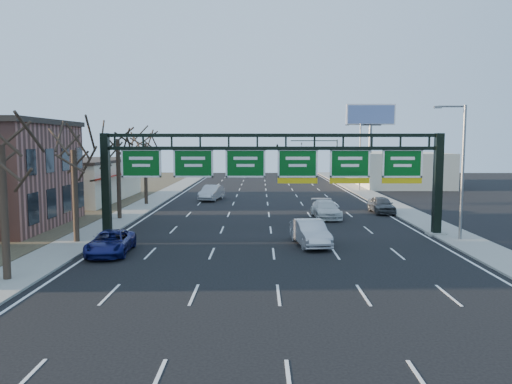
{
  "coord_description": "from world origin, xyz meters",
  "views": [
    {
      "loc": [
        -0.8,
        -27.02,
        6.58
      ],
      "look_at": [
        -1.08,
        6.68,
        3.2
      ],
      "focal_mm": 35.0,
      "sensor_mm": 36.0,
      "label": 1
    }
  ],
  "objects_px": {
    "car_silver_sedan": "(310,233)",
    "car_white_wagon": "(326,209)",
    "car_blue_suv": "(111,243)",
    "sign_gantry": "(274,170)"
  },
  "relations": [
    {
      "from": "car_blue_suv",
      "to": "car_silver_sedan",
      "type": "distance_m",
      "value": 12.3
    },
    {
      "from": "car_blue_suv",
      "to": "car_white_wagon",
      "type": "distance_m",
      "value": 20.26
    },
    {
      "from": "sign_gantry",
      "to": "car_blue_suv",
      "type": "bearing_deg",
      "value": -147.83
    },
    {
      "from": "car_silver_sedan",
      "to": "car_white_wagon",
      "type": "relative_size",
      "value": 0.93
    },
    {
      "from": "car_white_wagon",
      "to": "car_blue_suv",
      "type": "bearing_deg",
      "value": -138.69
    },
    {
      "from": "car_silver_sedan",
      "to": "car_white_wagon",
      "type": "height_order",
      "value": "car_silver_sedan"
    },
    {
      "from": "sign_gantry",
      "to": "car_white_wagon",
      "type": "xyz_separation_m",
      "value": [
        4.77,
        7.94,
        -3.87
      ]
    },
    {
      "from": "sign_gantry",
      "to": "car_silver_sedan",
      "type": "height_order",
      "value": "sign_gantry"
    },
    {
      "from": "car_blue_suv",
      "to": "car_white_wagon",
      "type": "bearing_deg",
      "value": 40.73
    },
    {
      "from": "car_silver_sedan",
      "to": "car_white_wagon",
      "type": "bearing_deg",
      "value": 68.93
    }
  ]
}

